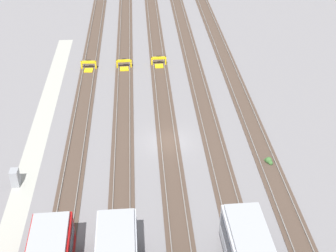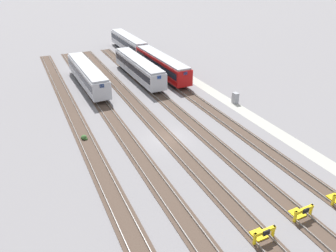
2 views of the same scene
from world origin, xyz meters
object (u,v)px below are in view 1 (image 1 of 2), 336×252
object	(u,v)px
bumper_stop_nearest_track	(89,66)
bumper_stop_middle_track	(159,62)
electrical_cabinet	(15,178)
weed_clump	(269,161)
bumper_stop_near_inner_track	(124,65)

from	to	relation	value
bumper_stop_nearest_track	bumper_stop_middle_track	distance (m)	9.10
bumper_stop_nearest_track	electrical_cabinet	bearing A→B (deg)	-11.91
electrical_cabinet	weed_clump	size ratio (longest dim) A/B	1.74
weed_clump	bumper_stop_near_inner_track	bearing A→B (deg)	-146.84
bumper_stop_near_inner_track	bumper_stop_middle_track	distance (m)	4.56
bumper_stop_middle_track	electrical_cabinet	world-z (taller)	electrical_cabinet
bumper_stop_nearest_track	bumper_stop_near_inner_track	distance (m)	4.55
bumper_stop_near_inner_track	weed_clump	world-z (taller)	bumper_stop_near_inner_track
bumper_stop_middle_track	electrical_cabinet	size ratio (longest dim) A/B	1.25
bumper_stop_middle_track	bumper_stop_nearest_track	bearing A→B (deg)	-86.18
bumper_stop_nearest_track	bumper_stop_near_inner_track	bearing A→B (deg)	90.86
bumper_stop_nearest_track	weed_clump	bearing A→B (deg)	41.14
bumper_stop_near_inner_track	weed_clump	xyz separation A→B (m)	(20.97, 13.70, -0.27)
bumper_stop_near_inner_track	electrical_cabinet	size ratio (longest dim) A/B	1.25
bumper_stop_middle_track	weed_clump	bearing A→B (deg)	23.10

